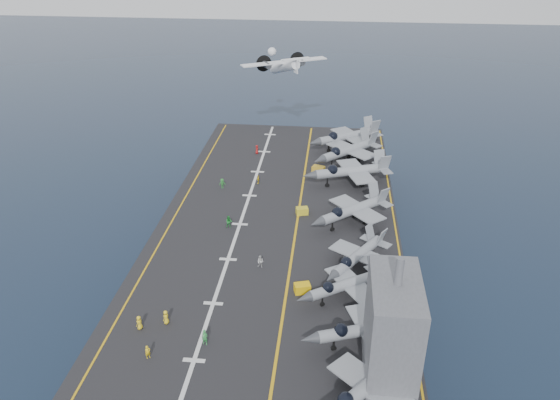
# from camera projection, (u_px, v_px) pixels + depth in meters

# --- Properties ---
(ground) EXTENTS (500.00, 500.00, 0.00)m
(ground) POSITION_uv_depth(u_px,v_px,m) (278.00, 280.00, 90.86)
(ground) COLOR #142135
(ground) RESTS_ON ground
(hull) EXTENTS (36.00, 90.00, 10.00)m
(hull) POSITION_uv_depth(u_px,v_px,m) (277.00, 255.00, 88.54)
(hull) COLOR #56595E
(hull) RESTS_ON ground
(flight_deck) EXTENTS (38.00, 92.00, 0.40)m
(flight_deck) POSITION_uv_depth(u_px,v_px,m) (277.00, 227.00, 86.12)
(flight_deck) COLOR black
(flight_deck) RESTS_ON hull
(foul_line) EXTENTS (0.35, 90.00, 0.02)m
(foul_line) POSITION_uv_depth(u_px,v_px,m) (296.00, 227.00, 85.74)
(foul_line) COLOR gold
(foul_line) RESTS_ON flight_deck
(landing_centerline) EXTENTS (0.50, 90.00, 0.02)m
(landing_centerline) POSITION_uv_depth(u_px,v_px,m) (240.00, 224.00, 86.57)
(landing_centerline) COLOR silver
(landing_centerline) RESTS_ON flight_deck
(deck_edge_port) EXTENTS (0.25, 90.00, 0.02)m
(deck_edge_port) POSITION_uv_depth(u_px,v_px,m) (172.00, 221.00, 87.58)
(deck_edge_port) COLOR gold
(deck_edge_port) RESTS_ON flight_deck
(deck_edge_stbd) EXTENTS (0.25, 90.00, 0.02)m
(deck_edge_stbd) POSITION_uv_depth(u_px,v_px,m) (396.00, 232.00, 84.31)
(deck_edge_stbd) COLOR gold
(deck_edge_stbd) RESTS_ON flight_deck
(island_superstructure) EXTENTS (5.00, 10.00, 15.00)m
(island_superstructure) POSITION_uv_depth(u_px,v_px,m) (393.00, 320.00, 54.74)
(island_superstructure) COLOR #56595E
(island_superstructure) RESTS_ON flight_deck
(fighter_jet_0) EXTENTS (16.06, 16.38, 4.78)m
(fighter_jet_0) POSITION_uv_depth(u_px,v_px,m) (366.00, 387.00, 53.72)
(fighter_jet_0) COLOR #8C929C
(fighter_jet_0) RESTS_ON flight_deck
(fighter_jet_1) EXTENTS (15.69, 12.99, 4.67)m
(fighter_jet_1) POSITION_uv_depth(u_px,v_px,m) (366.00, 328.00, 61.35)
(fighter_jet_1) COLOR #A0ABB3
(fighter_jet_1) RESTS_ON flight_deck
(fighter_jet_2) EXTENTS (15.43, 14.18, 4.46)m
(fighter_jet_2) POSITION_uv_depth(u_px,v_px,m) (347.00, 284.00, 68.98)
(fighter_jet_2) COLOR gray
(fighter_jet_2) RESTS_ON flight_deck
(fighter_jet_3) EXTENTS (14.45, 15.72, 4.54)m
(fighter_jet_3) POSITION_uv_depth(u_px,v_px,m) (358.00, 255.00, 74.63)
(fighter_jet_3) COLOR #99A1A8
(fighter_jet_3) RESTS_ON flight_deck
(fighter_jet_4) EXTENTS (17.66, 17.16, 5.14)m
(fighter_jet_4) POSITION_uv_depth(u_px,v_px,m) (353.00, 209.00, 85.71)
(fighter_jet_4) COLOR #929AA1
(fighter_jet_4) RESTS_ON flight_deck
(fighter_jet_6) EXTENTS (18.77, 15.56, 5.58)m
(fighter_jet_6) POSITION_uv_depth(u_px,v_px,m) (351.00, 170.00, 98.16)
(fighter_jet_6) COLOR #8B939B
(fighter_jet_6) RESTS_ON flight_deck
(fighter_jet_7) EXTENTS (18.90, 18.94, 5.57)m
(fighter_jet_7) POSITION_uv_depth(u_px,v_px,m) (348.00, 149.00, 106.80)
(fighter_jet_7) COLOR #919AA1
(fighter_jet_7) RESTS_ON flight_deck
(fighter_jet_8) EXTENTS (19.56, 17.91, 5.65)m
(fighter_jet_8) POSITION_uv_depth(u_px,v_px,m) (348.00, 136.00, 113.42)
(fighter_jet_8) COLOR #959BA3
(fighter_jet_8) RESTS_ON flight_deck
(tow_cart_a) EXTENTS (2.34, 1.86, 1.23)m
(tow_cart_a) POSITION_uv_depth(u_px,v_px,m) (302.00, 288.00, 70.79)
(tow_cart_a) COLOR #ECB90A
(tow_cart_a) RESTS_ON flight_deck
(tow_cart_b) EXTENTS (2.18, 1.69, 1.16)m
(tow_cart_b) POSITION_uv_depth(u_px,v_px,m) (302.00, 211.00, 89.29)
(tow_cart_b) COLOR gold
(tow_cart_b) RESTS_ON flight_deck
(tow_cart_c) EXTENTS (2.60, 2.14, 1.34)m
(tow_cart_c) POSITION_uv_depth(u_px,v_px,m) (318.00, 170.00, 103.47)
(tow_cart_c) COLOR gold
(tow_cart_c) RESTS_ON flight_deck
(crew_0) EXTENTS (1.09, 1.29, 1.83)m
(crew_0) POSITION_uv_depth(u_px,v_px,m) (139.00, 323.00, 64.36)
(crew_0) COLOR yellow
(crew_0) RESTS_ON flight_deck
(crew_1) EXTENTS (1.20, 1.15, 1.67)m
(crew_1) POSITION_uv_depth(u_px,v_px,m) (148.00, 352.00, 60.16)
(crew_1) COLOR yellow
(crew_1) RESTS_ON flight_deck
(crew_2) EXTENTS (1.26, 0.89, 2.01)m
(crew_2) POSITION_uv_depth(u_px,v_px,m) (229.00, 222.00, 85.26)
(crew_2) COLOR #1E9231
(crew_2) RESTS_ON flight_deck
(crew_3) EXTENTS (1.26, 1.01, 1.83)m
(crew_3) POSITION_uv_depth(u_px,v_px,m) (222.00, 183.00, 97.62)
(crew_3) COLOR #237D2B
(crew_3) RESTS_ON flight_deck
(crew_4) EXTENTS (0.69, 1.00, 1.63)m
(crew_4) POSITION_uv_depth(u_px,v_px,m) (258.00, 179.00, 99.35)
(crew_4) COLOR yellow
(crew_4) RESTS_ON flight_deck
(crew_5) EXTENTS (0.77, 1.13, 1.85)m
(crew_5) POSITION_uv_depth(u_px,v_px,m) (257.00, 149.00, 111.74)
(crew_5) COLOR #B21919
(crew_5) RESTS_ON flight_deck
(crew_6) EXTENTS (1.35, 1.05, 1.99)m
(crew_6) POSITION_uv_depth(u_px,v_px,m) (205.00, 337.00, 62.01)
(crew_6) COLOR #2C8B3E
(crew_6) RESTS_ON flight_deck
(crew_7) EXTENTS (1.30, 1.09, 1.85)m
(crew_7) POSITION_uv_depth(u_px,v_px,m) (260.00, 262.00, 75.65)
(crew_7) COLOR silver
(crew_7) RESTS_ON flight_deck
(transport_plane) EXTENTS (25.98, 23.33, 5.09)m
(transport_plane) POSITION_uv_depth(u_px,v_px,m) (284.00, 67.00, 130.75)
(transport_plane) COLOR silver
(crew_8) EXTENTS (1.09, 1.29, 1.83)m
(crew_8) POSITION_uv_depth(u_px,v_px,m) (166.00, 317.00, 65.24)
(crew_8) COLOR yellow
(crew_8) RESTS_ON flight_deck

